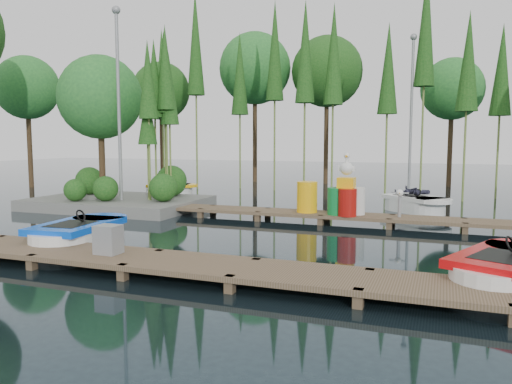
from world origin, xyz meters
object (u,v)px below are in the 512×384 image
(island, at_px, (114,124))
(utility_cabinet, at_px, (108,239))
(boat_red, at_px, (507,273))
(yellow_barrel, at_px, (307,197))
(drum_cluster, at_px, (347,197))
(boat_yellow_far, at_px, (170,189))
(boat_blue, at_px, (79,236))

(island, bearing_deg, utility_cabinet, -54.67)
(boat_red, bearing_deg, yellow_barrel, 155.26)
(drum_cluster, bearing_deg, utility_cabinet, -117.17)
(boat_yellow_far, relative_size, yellow_barrel, 2.74)
(boat_red, height_order, boat_yellow_far, boat_yellow_far)
(boat_red, bearing_deg, boat_yellow_far, 163.89)
(yellow_barrel, bearing_deg, boat_yellow_far, 147.18)
(island, xyz_separation_m, yellow_barrel, (7.76, -0.79, -2.40))
(boat_red, xyz_separation_m, utility_cabinet, (-7.33, -1.27, 0.30))
(utility_cabinet, height_order, yellow_barrel, yellow_barrel)
(boat_yellow_far, height_order, drum_cluster, drum_cluster)
(utility_cabinet, relative_size, yellow_barrel, 0.60)
(island, height_order, utility_cabinet, island)
(boat_red, height_order, drum_cluster, drum_cluster)
(drum_cluster, bearing_deg, boat_red, -55.69)
(boat_blue, bearing_deg, utility_cabinet, -40.78)
(island, relative_size, boat_red, 2.07)
(island, distance_m, drum_cluster, 9.38)
(boat_blue, height_order, utility_cabinet, boat_blue)
(boat_blue, relative_size, yellow_barrel, 3.17)
(island, bearing_deg, yellow_barrel, -5.81)
(island, bearing_deg, boat_blue, -60.46)
(boat_yellow_far, bearing_deg, utility_cabinet, -60.51)
(yellow_barrel, distance_m, drum_cluster, 1.28)
(island, xyz_separation_m, drum_cluster, (9.04, -0.94, -2.33))
(boat_yellow_far, xyz_separation_m, utility_cabinet, (5.71, -12.13, 0.33))
(island, height_order, boat_red, island)
(drum_cluster, bearing_deg, boat_yellow_far, 150.22)
(boat_red, height_order, yellow_barrel, yellow_barrel)
(boat_blue, height_order, yellow_barrel, yellow_barrel)
(yellow_barrel, xyz_separation_m, drum_cluster, (1.27, -0.15, 0.07))
(boat_yellow_far, distance_m, drum_cluster, 10.65)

